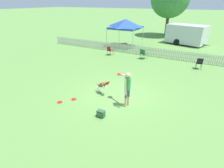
# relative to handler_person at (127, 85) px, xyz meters

# --- Properties ---
(ground_plane) EXTENTS (240.00, 240.00, 0.00)m
(ground_plane) POSITION_rel_handler_person_xyz_m (-0.76, 0.72, -1.11)
(ground_plane) COLOR #5B8C42
(handler_person) EXTENTS (0.94, 0.91, 1.76)m
(handler_person) POSITION_rel_handler_person_xyz_m (0.00, 0.00, 0.00)
(handler_person) COLOR tan
(handler_person) RESTS_ON ground_plane
(leaping_dog) EXTENTS (1.08, 0.51, 0.90)m
(leaping_dog) POSITION_rel_handler_person_xyz_m (-1.67, 0.50, -0.57)
(leaping_dog) COLOR brown
(leaping_dog) RESTS_ON ground_plane
(frisbee_near_handler) EXTENTS (0.26, 0.26, 0.02)m
(frisbee_near_handler) POSITION_rel_handler_person_xyz_m (-0.78, -1.09, -1.10)
(frisbee_near_handler) COLOR red
(frisbee_near_handler) RESTS_ON ground_plane
(frisbee_near_dog) EXTENTS (0.26, 0.26, 0.02)m
(frisbee_near_dog) POSITION_rel_handler_person_xyz_m (-2.68, -0.80, -1.10)
(frisbee_near_dog) COLOR red
(frisbee_near_dog) RESTS_ON ground_plane
(frisbee_midfield) EXTENTS (0.26, 0.26, 0.02)m
(frisbee_midfield) POSITION_rel_handler_person_xyz_m (-3.12, -1.38, -1.10)
(frisbee_midfield) COLOR red
(frisbee_midfield) RESTS_ON ground_plane
(backpack_on_grass) EXTENTS (0.34, 0.26, 0.32)m
(backpack_on_grass) POSITION_rel_handler_person_xyz_m (-0.61, -1.41, -0.95)
(backpack_on_grass) COLOR #2D5633
(backpack_on_grass) RESTS_ON ground_plane
(picket_fence) EXTENTS (24.98, 0.04, 0.86)m
(picket_fence) POSITION_rel_handler_person_xyz_m (-0.76, 8.89, -0.68)
(picket_fence) COLOR beige
(picket_fence) RESTS_ON ground_plane
(folding_chair_blue_left) EXTENTS (0.64, 0.66, 0.88)m
(folding_chair_blue_left) POSITION_rel_handler_person_xyz_m (-1.90, 7.81, -0.58)
(folding_chair_blue_left) COLOR #333338
(folding_chair_blue_left) RESTS_ON ground_plane
(folding_chair_center) EXTENTS (0.50, 0.52, 0.88)m
(folding_chair_center) POSITION_rel_handler_person_xyz_m (2.70, 7.30, -0.58)
(folding_chair_center) COLOR #333338
(folding_chair_center) RESTS_ON ground_plane
(folding_chair_green_right) EXTENTS (0.56, 0.58, 0.83)m
(folding_chair_green_right) POSITION_rel_handler_person_xyz_m (-5.11, 7.44, -0.61)
(folding_chair_green_right) COLOR #333338
(folding_chair_green_right) RESTS_ON ground_plane
(canopy_tent_main) EXTENTS (3.07, 3.07, 2.98)m
(canopy_tent_main) POSITION_rel_handler_person_xyz_m (-5.24, 11.23, 1.37)
(canopy_tent_main) COLOR #B2B2B2
(canopy_tent_main) RESTS_ON ground_plane
(equipment_trailer) EXTENTS (5.20, 3.36, 2.23)m
(equipment_trailer) POSITION_rel_handler_person_xyz_m (0.53, 15.90, 0.07)
(equipment_trailer) COLOR silver
(equipment_trailer) RESTS_ON ground_plane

